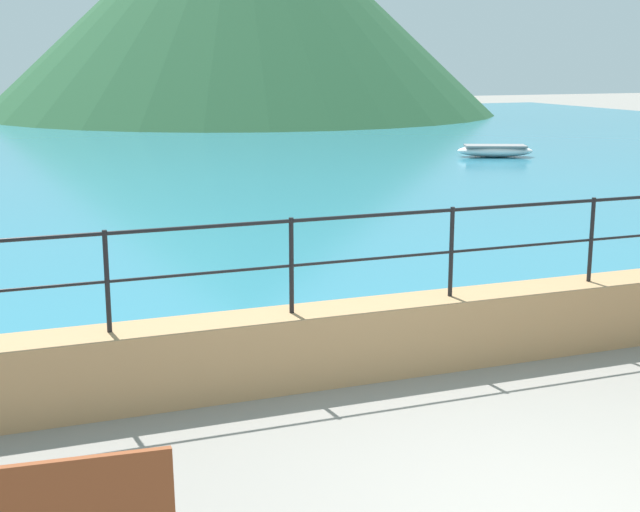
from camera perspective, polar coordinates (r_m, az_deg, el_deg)
The scene contains 5 objects.
promenade_wall at distance 8.72m, azimuth 3.42°, elevation -5.30°, with size 20.00×0.56×0.70m, color tan.
railing at distance 8.47m, azimuth 3.50°, elevation 0.95°, with size 18.44×0.04×0.90m.
lake_water at distance 30.53m, azimuth -14.45°, elevation 6.56°, with size 64.00×44.32×0.06m, color teal.
hill_secondary at distance 47.14m, azimuth -8.56°, elevation 11.94°, with size 16.39×16.39×5.21m, color #285633.
boat_0 at distance 27.91m, azimuth 11.15°, elevation 6.65°, with size 2.47×1.71×0.36m.
Camera 1 is at (-3.44, -4.35, 3.02)m, focal length 49.94 mm.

